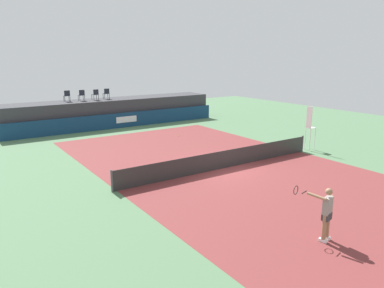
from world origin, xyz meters
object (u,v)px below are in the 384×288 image
(spectator_chair_left, at_px, (82,95))
(umpire_chair, at_px, (310,125))
(spectator_chair_far_left, at_px, (67,95))
(tennis_player, at_px, (326,212))
(net_post_near, at_px, (112,181))
(spectator_chair_right, at_px, (106,93))
(net_post_far, at_px, (302,144))
(spectator_chair_center, at_px, (95,94))
(tennis_ball, at_px, (178,135))

(spectator_chair_left, bearing_deg, umpire_chair, -58.85)
(spectator_chair_far_left, height_order, tennis_player, spectator_chair_far_left)
(tennis_player, bearing_deg, net_post_near, 116.76)
(spectator_chair_right, distance_m, net_post_far, 16.87)
(spectator_chair_center, relative_size, tennis_player, 0.50)
(spectator_chair_far_left, bearing_deg, spectator_chair_right, -2.08)
(net_post_far, bearing_deg, spectator_chair_right, 112.99)
(spectator_chair_left, height_order, spectator_chair_right, same)
(spectator_chair_far_left, distance_m, tennis_player, 23.47)
(spectator_chair_far_left, xyz_separation_m, spectator_chair_right, (3.25, -0.12, 0.00))
(spectator_chair_center, bearing_deg, spectator_chair_far_left, 170.52)
(net_post_near, bearing_deg, net_post_far, 0.00)
(umpire_chair, bearing_deg, spectator_chair_left, 121.15)
(spectator_chair_far_left, xyz_separation_m, net_post_far, (9.78, -15.51, -2.19))
(spectator_chair_left, xyz_separation_m, tennis_player, (0.22, -23.18, -1.73))
(net_post_near, height_order, net_post_far, same)
(net_post_far, xyz_separation_m, tennis_player, (-8.44, -7.85, 0.46))
(spectator_chair_right, relative_size, net_post_far, 0.89)
(net_post_near, bearing_deg, spectator_chair_left, 76.30)
(tennis_player, bearing_deg, spectator_chair_left, 90.55)
(spectator_chair_right, distance_m, tennis_ball, 8.16)
(spectator_chair_left, relative_size, spectator_chair_center, 1.00)
(spectator_chair_far_left, xyz_separation_m, umpire_chair, (10.38, -15.50, -1.11))
(spectator_chair_far_left, xyz_separation_m, tennis_player, (1.34, -23.37, -1.73))
(spectator_chair_center, distance_m, net_post_far, 17.08)
(net_post_near, bearing_deg, spectator_chair_right, 69.14)
(spectator_chair_center, bearing_deg, net_post_far, -63.43)
(umpire_chair, bearing_deg, spectator_chair_right, 114.86)
(spectator_chair_right, bearing_deg, net_post_near, -110.86)
(spectator_chair_center, distance_m, tennis_ball, 8.34)
(spectator_chair_left, height_order, umpire_chair, spectator_chair_left)
(spectator_chair_right, xyz_separation_m, net_post_far, (6.53, -15.40, -2.19))
(spectator_chair_left, distance_m, net_post_far, 17.75)
(umpire_chair, relative_size, tennis_ball, 40.59)
(spectator_chair_left, distance_m, tennis_ball, 9.01)
(spectator_chair_left, height_order, tennis_player, spectator_chair_left)
(net_post_near, height_order, tennis_player, tennis_player)
(net_post_far, bearing_deg, spectator_chair_center, 116.57)
(net_post_far, bearing_deg, umpire_chair, 1.20)
(net_post_far, distance_m, tennis_ball, 9.05)
(umpire_chair, bearing_deg, net_post_far, -178.80)
(tennis_ball, bearing_deg, net_post_near, -136.10)
(tennis_player, bearing_deg, net_post_far, 42.93)
(tennis_ball, bearing_deg, tennis_player, -105.64)
(spectator_chair_center, xyz_separation_m, tennis_player, (-0.87, -23.00, -1.73))
(spectator_chair_far_left, height_order, net_post_near, spectator_chair_far_left)
(net_post_near, xyz_separation_m, tennis_player, (3.96, -7.85, 0.46))
(spectator_chair_far_left, bearing_deg, tennis_player, -86.71)
(net_post_far, xyz_separation_m, tennis_ball, (-3.97, 8.11, -0.46))
(spectator_chair_left, xyz_separation_m, umpire_chair, (9.26, -15.32, -1.11))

